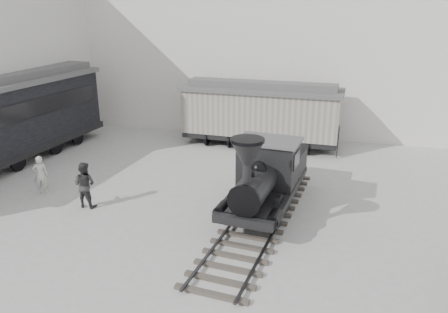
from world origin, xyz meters
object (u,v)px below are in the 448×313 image
(boxcar, at_px, (261,112))
(visitor_a, at_px, (41,175))
(locomotive, at_px, (265,181))
(visitor_b, at_px, (85,185))

(boxcar, height_order, visitor_a, boxcar)
(locomotive, bearing_deg, boxcar, 106.99)
(boxcar, relative_size, visitor_a, 5.38)
(boxcar, xyz_separation_m, visitor_a, (-7.59, -8.79, -1.04))
(locomotive, distance_m, visitor_b, 6.88)
(boxcar, distance_m, visitor_a, 11.66)
(visitor_a, height_order, visitor_b, visitor_b)
(visitor_b, bearing_deg, boxcar, -116.77)
(locomotive, bearing_deg, visitor_b, -163.97)
(visitor_a, bearing_deg, boxcar, -158.20)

